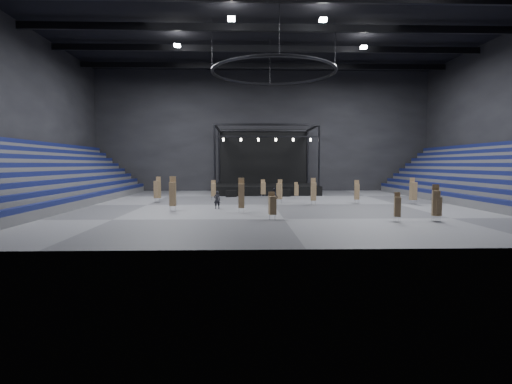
{
  "coord_description": "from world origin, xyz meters",
  "views": [
    {
      "loc": [
        -2.95,
        -39.54,
        4.03
      ],
      "look_at": [
        -1.8,
        -2.0,
        1.4
      ],
      "focal_mm": 28.0,
      "sensor_mm": 36.0,
      "label": 1
    }
  ],
  "objects_px": {
    "chair_stack_3": "(241,195)",
    "chair_stack_7": "(313,191)",
    "chair_stack_8": "(157,189)",
    "chair_stack_12": "(357,191)",
    "chair_stack_0": "(263,188)",
    "chair_stack_5": "(296,190)",
    "chair_stack_4": "(397,206)",
    "chair_stack_1": "(436,202)",
    "chair_stack_11": "(173,193)",
    "chair_stack_9": "(437,206)",
    "chair_stack_6": "(272,205)",
    "stage": "(265,183)",
    "chair_stack_13": "(213,190)",
    "flight_case_mid": "(285,193)",
    "chair_stack_10": "(413,190)",
    "flight_case_left": "(231,194)",
    "chair_stack_2": "(279,191)",
    "crew_member": "(274,197)",
    "flight_case_right": "(285,193)",
    "man_center": "(217,200)"
  },
  "relations": [
    {
      "from": "chair_stack_2",
      "to": "chair_stack_6",
      "type": "distance_m",
      "value": 12.65
    },
    {
      "from": "chair_stack_4",
      "to": "chair_stack_12",
      "type": "height_order",
      "value": "chair_stack_12"
    },
    {
      "from": "chair_stack_0",
      "to": "chair_stack_4",
      "type": "distance_m",
      "value": 21.73
    },
    {
      "from": "flight_case_right",
      "to": "chair_stack_4",
      "type": "distance_m",
      "value": 22.82
    },
    {
      "from": "stage",
      "to": "chair_stack_1",
      "type": "bearing_deg",
      "value": -69.46
    },
    {
      "from": "chair_stack_8",
      "to": "man_center",
      "type": "relative_size",
      "value": 1.68
    },
    {
      "from": "chair_stack_4",
      "to": "crew_member",
      "type": "xyz_separation_m",
      "value": [
        -7.79,
        11.37,
        -0.23
      ]
    },
    {
      "from": "chair_stack_8",
      "to": "stage",
      "type": "bearing_deg",
      "value": 68.95
    },
    {
      "from": "chair_stack_11",
      "to": "chair_stack_1",
      "type": "bearing_deg",
      "value": -22.51
    },
    {
      "from": "chair_stack_4",
      "to": "man_center",
      "type": "bearing_deg",
      "value": 158.85
    },
    {
      "from": "chair_stack_11",
      "to": "chair_stack_10",
      "type": "bearing_deg",
      "value": 8.63
    },
    {
      "from": "chair_stack_8",
      "to": "chair_stack_3",
      "type": "bearing_deg",
      "value": -26.02
    },
    {
      "from": "stage",
      "to": "chair_stack_5",
      "type": "height_order",
      "value": "stage"
    },
    {
      "from": "chair_stack_3",
      "to": "chair_stack_4",
      "type": "bearing_deg",
      "value": -25.74
    },
    {
      "from": "chair_stack_5",
      "to": "chair_stack_7",
      "type": "bearing_deg",
      "value": -86.98
    },
    {
      "from": "crew_member",
      "to": "flight_case_left",
      "type": "bearing_deg",
      "value": 10.3
    },
    {
      "from": "chair_stack_3",
      "to": "chair_stack_1",
      "type": "bearing_deg",
      "value": -21.15
    },
    {
      "from": "flight_case_left",
      "to": "chair_stack_12",
      "type": "distance_m",
      "value": 15.68
    },
    {
      "from": "chair_stack_6",
      "to": "crew_member",
      "type": "distance_m",
      "value": 10.43
    },
    {
      "from": "chair_stack_7",
      "to": "chair_stack_10",
      "type": "xyz_separation_m",
      "value": [
        9.99,
        -0.24,
        0.05
      ]
    },
    {
      "from": "crew_member",
      "to": "chair_stack_0",
      "type": "bearing_deg",
      "value": -9.55
    },
    {
      "from": "chair_stack_1",
      "to": "chair_stack_7",
      "type": "height_order",
      "value": "chair_stack_7"
    },
    {
      "from": "flight_case_mid",
      "to": "chair_stack_11",
      "type": "distance_m",
      "value": 18.94
    },
    {
      "from": "chair_stack_9",
      "to": "stage",
      "type": "bearing_deg",
      "value": 96.53
    },
    {
      "from": "chair_stack_6",
      "to": "chair_stack_10",
      "type": "relative_size",
      "value": 0.76
    },
    {
      "from": "chair_stack_12",
      "to": "crew_member",
      "type": "xyz_separation_m",
      "value": [
        -8.61,
        -1.56,
        -0.4
      ]
    },
    {
      "from": "chair_stack_6",
      "to": "chair_stack_7",
      "type": "xyz_separation_m",
      "value": [
        4.91,
        10.98,
        0.25
      ]
    },
    {
      "from": "chair_stack_0",
      "to": "chair_stack_2",
      "type": "bearing_deg",
      "value": -84.01
    },
    {
      "from": "chair_stack_3",
      "to": "chair_stack_11",
      "type": "bearing_deg",
      "value": 166.34
    },
    {
      "from": "flight_case_left",
      "to": "chair_stack_2",
      "type": "bearing_deg",
      "value": -56.43
    },
    {
      "from": "chair_stack_3",
      "to": "chair_stack_9",
      "type": "relative_size",
      "value": 1.43
    },
    {
      "from": "chair_stack_6",
      "to": "chair_stack_13",
      "type": "distance_m",
      "value": 16.98
    },
    {
      "from": "flight_case_mid",
      "to": "chair_stack_7",
      "type": "bearing_deg",
      "value": -79.47
    },
    {
      "from": "chair_stack_5",
      "to": "chair_stack_10",
      "type": "distance_m",
      "value": 12.93
    },
    {
      "from": "chair_stack_1",
      "to": "chair_stack_7",
      "type": "relative_size",
      "value": 0.98
    },
    {
      "from": "flight_case_left",
      "to": "chair_stack_0",
      "type": "xyz_separation_m",
      "value": [
        3.87,
        -1.4,
        0.77
      ]
    },
    {
      "from": "stage",
      "to": "chair_stack_13",
      "type": "relative_size",
      "value": 6.27
    },
    {
      "from": "chair_stack_5",
      "to": "chair_stack_7",
      "type": "height_order",
      "value": "chair_stack_7"
    },
    {
      "from": "flight_case_right",
      "to": "chair_stack_11",
      "type": "xyz_separation_m",
      "value": [
        -11.29,
        -15.48,
        1.08
      ]
    },
    {
      "from": "chair_stack_0",
      "to": "chair_stack_11",
      "type": "distance_m",
      "value": 15.78
    },
    {
      "from": "chair_stack_6",
      "to": "chair_stack_7",
      "type": "relative_size",
      "value": 0.77
    },
    {
      "from": "chair_stack_12",
      "to": "chair_stack_0",
      "type": "bearing_deg",
      "value": 150.25
    },
    {
      "from": "chair_stack_4",
      "to": "chair_stack_13",
      "type": "xyz_separation_m",
      "value": [
        -14.19,
        17.06,
        0.12
      ]
    },
    {
      "from": "chair_stack_0",
      "to": "chair_stack_5",
      "type": "bearing_deg",
      "value": -22.9
    },
    {
      "from": "chair_stack_3",
      "to": "chair_stack_7",
      "type": "distance_m",
      "value": 9.82
    },
    {
      "from": "flight_case_right",
      "to": "chair_stack_13",
      "type": "relative_size",
      "value": 0.6
    },
    {
      "from": "chair_stack_7",
      "to": "chair_stack_9",
      "type": "xyz_separation_m",
      "value": [
        6.66,
        -11.96,
        -0.27
      ]
    },
    {
      "from": "chair_stack_1",
      "to": "crew_member",
      "type": "bearing_deg",
      "value": 146.99
    },
    {
      "from": "chair_stack_7",
      "to": "chair_stack_2",
      "type": "bearing_deg",
      "value": 152.78
    },
    {
      "from": "flight_case_right",
      "to": "chair_stack_0",
      "type": "height_order",
      "value": "chair_stack_0"
    }
  ]
}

